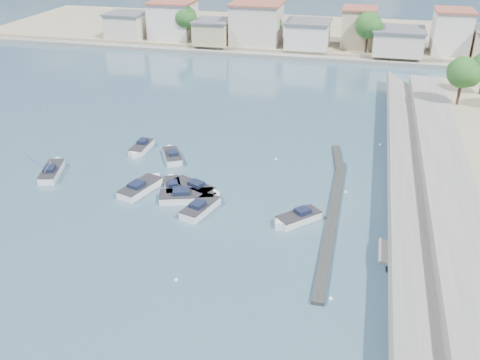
# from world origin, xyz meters

# --- Properties ---
(ground) EXTENTS (400.00, 400.00, 0.00)m
(ground) POSITION_xyz_m (0.00, 40.00, 0.00)
(ground) COLOR #345269
(ground) RESTS_ON ground
(seawall_walkway) EXTENTS (5.00, 90.00, 1.80)m
(seawall_walkway) POSITION_xyz_m (18.50, 13.00, 0.90)
(seawall_walkway) COLOR slate
(seawall_walkway) RESTS_ON ground
(breakwater) EXTENTS (2.00, 31.02, 0.35)m
(breakwater) POSITION_xyz_m (6.90, 12.69, 0.17)
(breakwater) COLOR black
(breakwater) RESTS_ON ground
(far_shore_land) EXTENTS (160.00, 40.00, 1.40)m
(far_shore_land) POSITION_xyz_m (0.00, 92.00, 0.70)
(far_shore_land) COLOR gray
(far_shore_land) RESTS_ON ground
(far_shore_quay) EXTENTS (160.00, 2.50, 0.80)m
(far_shore_quay) POSITION_xyz_m (0.00, 71.00, 0.40)
(far_shore_quay) COLOR slate
(far_shore_quay) RESTS_ON ground
(far_town) EXTENTS (113.01, 12.80, 8.35)m
(far_town) POSITION_xyz_m (10.71, 76.92, 4.93)
(far_town) COLOR beige
(far_town) RESTS_ON far_shore_land
(shore_trees) EXTENTS (74.56, 38.32, 7.92)m
(shore_trees) POSITION_xyz_m (8.34, 68.11, 6.22)
(shore_trees) COLOR #38281E
(shore_trees) RESTS_ON ground
(motorboat_a) EXTENTS (3.30, 4.58, 1.48)m
(motorboat_a) POSITION_xyz_m (-10.39, 12.32, 0.38)
(motorboat_a) COLOR white
(motorboat_a) RESTS_ON ground
(motorboat_b) EXTENTS (3.21, 5.45, 1.48)m
(motorboat_b) POSITION_xyz_m (-5.99, 8.81, 0.38)
(motorboat_b) COLOR white
(motorboat_b) RESTS_ON ground
(motorboat_c) EXTENTS (5.54, 3.85, 1.48)m
(motorboat_c) POSITION_xyz_m (-8.39, 12.63, 0.38)
(motorboat_c) COLOR white
(motorboat_c) RESTS_ON ground
(motorboat_d) EXTENTS (4.43, 4.53, 1.48)m
(motorboat_d) POSITION_xyz_m (3.63, 8.80, 0.38)
(motorboat_d) COLOR white
(motorboat_d) RESTS_ON ground
(motorboat_e) EXTENTS (3.58, 6.00, 1.48)m
(motorboat_e) POSITION_xyz_m (-13.58, 11.43, 0.38)
(motorboat_e) COLOR white
(motorboat_e) RESTS_ON ground
(motorboat_f) EXTENTS (3.70, 4.83, 1.48)m
(motorboat_f) POSITION_xyz_m (-13.25, 19.89, 0.38)
(motorboat_f) COLOR white
(motorboat_f) RESTS_ON ground
(motorboat_g) EXTENTS (1.72, 4.99, 1.48)m
(motorboat_g) POSITION_xyz_m (-17.82, 21.05, 0.38)
(motorboat_g) COLOR white
(motorboat_g) RESTS_ON ground
(motorboat_h) EXTENTS (6.35, 3.88, 1.48)m
(motorboat_h) POSITION_xyz_m (-7.88, 10.59, 0.38)
(motorboat_h) COLOR white
(motorboat_h) RESTS_ON ground
(sailboat) EXTENTS (3.29, 5.92, 9.00)m
(sailboat) POSITION_xyz_m (-25.17, 12.68, 0.42)
(sailboat) COLOR white
(sailboat) RESTS_ON ground
(mooring_buoys) EXTENTS (17.99, 33.01, 0.34)m
(mooring_buoys) POSITION_xyz_m (5.80, 14.74, 0.05)
(mooring_buoys) COLOR white
(mooring_buoys) RESTS_ON ground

